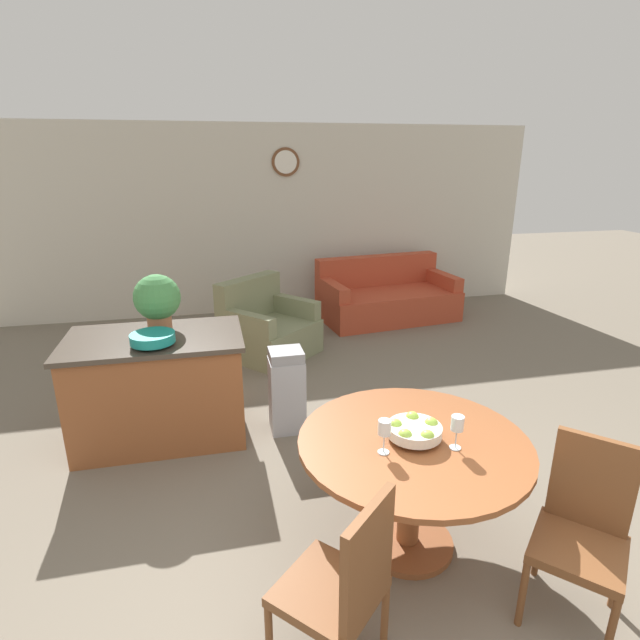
{
  "coord_description": "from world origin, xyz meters",
  "views": [
    {
      "loc": [
        -0.91,
        -1.46,
        2.27
      ],
      "look_at": [
        -0.02,
        2.46,
        0.93
      ],
      "focal_mm": 28.0,
      "sensor_mm": 36.0,
      "label": 1
    }
  ],
  "objects_px": {
    "dining_chair_near_left": "(344,583)",
    "potted_plant": "(157,299)",
    "couch": "(386,298)",
    "wine_glass_left": "(385,429)",
    "wine_glass_right": "(457,425)",
    "teal_bowl": "(153,338)",
    "kitchen_island": "(159,387)",
    "dining_chair_near_right": "(583,525)",
    "fruit_bowl": "(414,430)",
    "dining_table": "(412,465)",
    "armchair": "(267,330)",
    "trash_bin": "(287,391)"
  },
  "relations": [
    {
      "from": "dining_chair_near_left",
      "to": "kitchen_island",
      "type": "distance_m",
      "value": 2.49
    },
    {
      "from": "wine_glass_right",
      "to": "teal_bowl",
      "type": "xyz_separation_m",
      "value": [
        -1.71,
        1.56,
        0.07
      ]
    },
    {
      "from": "wine_glass_right",
      "to": "teal_bowl",
      "type": "bearing_deg",
      "value": 137.56
    },
    {
      "from": "kitchen_island",
      "to": "armchair",
      "type": "relative_size",
      "value": 1.09
    },
    {
      "from": "dining_table",
      "to": "kitchen_island",
      "type": "xyz_separation_m",
      "value": [
        -1.54,
        1.63,
        -0.12
      ]
    },
    {
      "from": "wine_glass_right",
      "to": "couch",
      "type": "relative_size",
      "value": 0.1
    },
    {
      "from": "teal_bowl",
      "to": "couch",
      "type": "relative_size",
      "value": 0.17
    },
    {
      "from": "dining_table",
      "to": "kitchen_island",
      "type": "bearing_deg",
      "value": 133.28
    },
    {
      "from": "fruit_bowl",
      "to": "potted_plant",
      "type": "bearing_deg",
      "value": 129.48
    },
    {
      "from": "fruit_bowl",
      "to": "couch",
      "type": "bearing_deg",
      "value": 71.8
    },
    {
      "from": "dining_chair_near_right",
      "to": "wine_glass_left",
      "type": "relative_size",
      "value": 4.84
    },
    {
      "from": "dining_chair_near_left",
      "to": "wine_glass_left",
      "type": "height_order",
      "value": "dining_chair_near_left"
    },
    {
      "from": "fruit_bowl",
      "to": "trash_bin",
      "type": "height_order",
      "value": "fruit_bowl"
    },
    {
      "from": "dining_chair_near_left",
      "to": "trash_bin",
      "type": "relative_size",
      "value": 1.3
    },
    {
      "from": "dining_chair_near_left",
      "to": "armchair",
      "type": "height_order",
      "value": "dining_chair_near_left"
    },
    {
      "from": "wine_glass_left",
      "to": "trash_bin",
      "type": "distance_m",
      "value": 1.7
    },
    {
      "from": "fruit_bowl",
      "to": "dining_table",
      "type": "bearing_deg",
      "value": 13.25
    },
    {
      "from": "fruit_bowl",
      "to": "wine_glass_left",
      "type": "distance_m",
      "value": 0.24
    },
    {
      "from": "dining_chair_near_left",
      "to": "wine_glass_right",
      "type": "distance_m",
      "value": 1.02
    },
    {
      "from": "wine_glass_left",
      "to": "couch",
      "type": "bearing_deg",
      "value": 69.68
    },
    {
      "from": "wine_glass_left",
      "to": "kitchen_island",
      "type": "height_order",
      "value": "wine_glass_left"
    },
    {
      "from": "wine_glass_left",
      "to": "trash_bin",
      "type": "bearing_deg",
      "value": 100.01
    },
    {
      "from": "dining_chair_near_right",
      "to": "armchair",
      "type": "xyz_separation_m",
      "value": [
        -1.12,
        3.87,
        -0.21
      ]
    },
    {
      "from": "dining_chair_near_left",
      "to": "wine_glass_left",
      "type": "relative_size",
      "value": 4.84
    },
    {
      "from": "fruit_bowl",
      "to": "couch",
      "type": "height_order",
      "value": "couch"
    },
    {
      "from": "armchair",
      "to": "fruit_bowl",
      "type": "bearing_deg",
      "value": -123.04
    },
    {
      "from": "dining_chair_near_right",
      "to": "wine_glass_right",
      "type": "distance_m",
      "value": 0.76
    },
    {
      "from": "dining_chair_near_right",
      "to": "fruit_bowl",
      "type": "relative_size",
      "value": 3.09
    },
    {
      "from": "teal_bowl",
      "to": "dining_chair_near_right",
      "type": "bearing_deg",
      "value": -42.67
    },
    {
      "from": "fruit_bowl",
      "to": "potted_plant",
      "type": "height_order",
      "value": "potted_plant"
    },
    {
      "from": "dining_chair_near_left",
      "to": "potted_plant",
      "type": "height_order",
      "value": "potted_plant"
    },
    {
      "from": "dining_table",
      "to": "dining_chair_near_right",
      "type": "bearing_deg",
      "value": -41.33
    },
    {
      "from": "fruit_bowl",
      "to": "wine_glass_left",
      "type": "relative_size",
      "value": 1.57
    },
    {
      "from": "dining_chair_near_right",
      "to": "couch",
      "type": "bearing_deg",
      "value": -52.19
    },
    {
      "from": "dining_table",
      "to": "teal_bowl",
      "type": "bearing_deg",
      "value": 136.76
    },
    {
      "from": "armchair",
      "to": "couch",
      "type": "bearing_deg",
      "value": -11.94
    },
    {
      "from": "fruit_bowl",
      "to": "teal_bowl",
      "type": "xyz_separation_m",
      "value": [
        -1.52,
        1.43,
        0.16
      ]
    },
    {
      "from": "wine_glass_left",
      "to": "wine_glass_right",
      "type": "height_order",
      "value": "same"
    },
    {
      "from": "dining_chair_near_right",
      "to": "teal_bowl",
      "type": "xyz_separation_m",
      "value": [
        -2.19,
        2.02,
        0.44
      ]
    },
    {
      "from": "fruit_bowl",
      "to": "trash_bin",
      "type": "bearing_deg",
      "value": 108.08
    },
    {
      "from": "kitchen_island",
      "to": "teal_bowl",
      "type": "distance_m",
      "value": 0.54
    },
    {
      "from": "couch",
      "to": "wine_glass_left",
      "type": "bearing_deg",
      "value": -117.44
    },
    {
      "from": "teal_bowl",
      "to": "couch",
      "type": "distance_m",
      "value": 4.16
    },
    {
      "from": "wine_glass_left",
      "to": "kitchen_island",
      "type": "relative_size",
      "value": 0.14
    },
    {
      "from": "dining_table",
      "to": "dining_chair_near_left",
      "type": "height_order",
      "value": "dining_chair_near_left"
    },
    {
      "from": "dining_chair_near_left",
      "to": "potted_plant",
      "type": "distance_m",
      "value": 2.72
    },
    {
      "from": "potted_plant",
      "to": "kitchen_island",
      "type": "bearing_deg",
      "value": -102.11
    },
    {
      "from": "fruit_bowl",
      "to": "trash_bin",
      "type": "relative_size",
      "value": 0.42
    },
    {
      "from": "dining_table",
      "to": "wine_glass_right",
      "type": "relative_size",
      "value": 6.71
    },
    {
      "from": "wine_glass_left",
      "to": "potted_plant",
      "type": "xyz_separation_m",
      "value": [
        -1.28,
        1.9,
        0.27
      ]
    }
  ]
}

